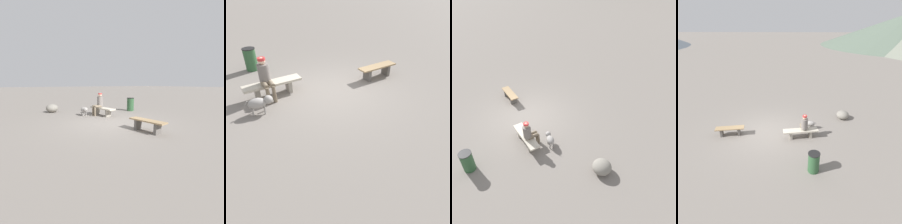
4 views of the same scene
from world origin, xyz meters
The scene contains 7 objects.
ground centered at (0.00, 0.00, -0.03)m, with size 210.00×210.00×0.06m, color gray.
bench_left centered at (-1.95, -0.38, 0.32)m, with size 1.55×0.66×0.46m.
bench_right centered at (1.84, -0.49, 0.35)m, with size 1.89×0.74×0.47m.
seated_person centered at (2.02, -0.37, 0.76)m, with size 0.40×0.68×1.31m.
dog centered at (2.33, 0.44, 0.35)m, with size 0.78×0.33×0.52m.
trash_bin centered at (2.32, -2.95, 0.45)m, with size 0.49×0.49×0.89m.
boulder centered at (4.52, 1.75, 0.27)m, with size 0.75×0.75×0.54m, color gray.
Camera 3 is at (8.91, -1.76, 7.05)m, focal length 35.01 mm.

